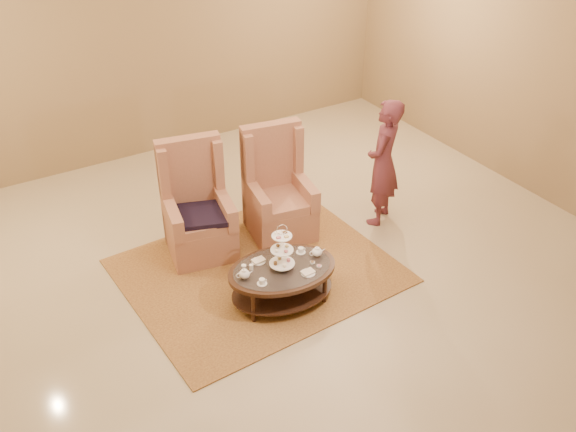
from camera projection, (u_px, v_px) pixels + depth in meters
ground at (289, 289)px, 7.16m from camera, size 8.00×8.00×0.00m
ceiling at (289, 289)px, 7.16m from camera, size 8.00×8.00×0.02m
wall_back at (142, 39)px, 9.08m from camera, size 8.00×0.04×3.50m
wall_right at (564, 73)px, 7.95m from camera, size 0.04×8.00×3.50m
rug at (258, 271)px, 7.43m from camera, size 3.03×2.57×0.02m
tea_table at (282, 274)px, 6.81m from camera, size 1.29×0.99×0.99m
armchair_left at (198, 215)px, 7.57m from camera, size 0.88×0.90×1.39m
armchair_right at (277, 198)px, 7.92m from camera, size 0.86×0.88×1.38m
person at (383, 163)px, 7.92m from camera, size 0.72×0.67×1.65m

